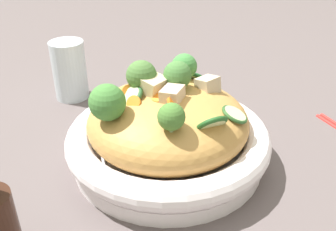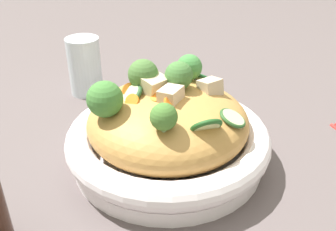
% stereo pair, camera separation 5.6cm
% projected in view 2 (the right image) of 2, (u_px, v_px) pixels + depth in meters
% --- Properties ---
extents(ground_plane, '(3.00, 3.00, 0.00)m').
position_uv_depth(ground_plane, '(168.00, 159.00, 0.60)').
color(ground_plane, '#5B5050').
extents(serving_bowl, '(0.31, 0.31, 0.06)m').
position_uv_depth(serving_bowl, '(168.00, 142.00, 0.58)').
color(serving_bowl, white).
rests_on(serving_bowl, ground_plane).
extents(noodle_heap, '(0.24, 0.24, 0.10)m').
position_uv_depth(noodle_heap, '(168.00, 121.00, 0.56)').
color(noodle_heap, '#C18C47').
rests_on(noodle_heap, serving_bowl).
extents(broccoli_florets, '(0.15, 0.21, 0.07)m').
position_uv_depth(broccoli_florets, '(150.00, 85.00, 0.54)').
color(broccoli_florets, '#8CB071').
rests_on(broccoli_florets, serving_bowl).
extents(carrot_coins, '(0.10, 0.06, 0.03)m').
position_uv_depth(carrot_coins, '(147.00, 95.00, 0.54)').
color(carrot_coins, orange).
rests_on(carrot_coins, serving_bowl).
extents(zucchini_slices, '(0.18, 0.19, 0.05)m').
position_uv_depth(zucchini_slices, '(191.00, 103.00, 0.54)').
color(zucchini_slices, beige).
rests_on(zucchini_slices, serving_bowl).
extents(chicken_chunks, '(0.08, 0.11, 0.04)m').
position_uv_depth(chicken_chunks, '(175.00, 90.00, 0.54)').
color(chicken_chunks, beige).
rests_on(chicken_chunks, serving_bowl).
extents(drinking_glass, '(0.07, 0.07, 0.12)m').
position_uv_depth(drinking_glass, '(85.00, 66.00, 0.78)').
color(drinking_glass, silver).
rests_on(drinking_glass, ground_plane).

